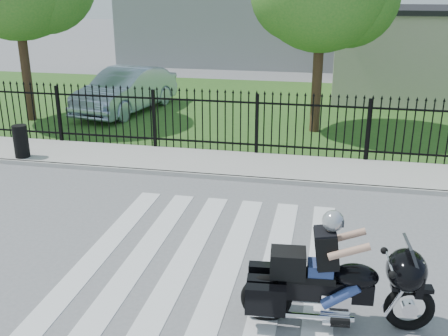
# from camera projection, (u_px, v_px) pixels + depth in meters

# --- Properties ---
(ground) EXTENTS (120.00, 120.00, 0.00)m
(ground) POSITION_uv_depth(u_px,v_px,m) (207.00, 260.00, 9.36)
(ground) COLOR slate
(ground) RESTS_ON ground
(crosswalk) EXTENTS (5.00, 5.50, 0.01)m
(crosswalk) POSITION_uv_depth(u_px,v_px,m) (207.00, 259.00, 9.36)
(crosswalk) COLOR silver
(crosswalk) RESTS_ON ground
(sidewalk) EXTENTS (40.00, 2.00, 0.12)m
(sidewalk) POSITION_uv_depth(u_px,v_px,m) (251.00, 166.00, 13.96)
(sidewalk) COLOR #ADAAA3
(sidewalk) RESTS_ON ground
(curb) EXTENTS (40.00, 0.12, 0.12)m
(curb) POSITION_uv_depth(u_px,v_px,m) (245.00, 179.00, 13.04)
(curb) COLOR #ADAAA3
(curb) RESTS_ON ground
(grass_strip) EXTENTS (40.00, 12.00, 0.02)m
(grass_strip) POSITION_uv_depth(u_px,v_px,m) (278.00, 109.00, 20.43)
(grass_strip) COLOR #2B581E
(grass_strip) RESTS_ON ground
(iron_fence) EXTENTS (26.00, 0.04, 1.80)m
(iron_fence) POSITION_uv_depth(u_px,v_px,m) (257.00, 126.00, 14.60)
(iron_fence) COLOR black
(iron_fence) RESTS_ON ground
(motorcycle_rider) EXTENTS (2.75, 0.98, 1.82)m
(motorcycle_rider) POSITION_uv_depth(u_px,v_px,m) (333.00, 278.00, 7.38)
(motorcycle_rider) COLOR black
(motorcycle_rider) RESTS_ON ground
(parked_car) EXTENTS (2.67, 5.21, 1.64)m
(parked_car) POSITION_uv_depth(u_px,v_px,m) (126.00, 90.00, 19.72)
(parked_car) COLOR #AABCD6
(parked_car) RESTS_ON grass_strip
(litter_bin) EXTENTS (0.50, 0.50, 0.90)m
(litter_bin) POSITION_uv_depth(u_px,v_px,m) (21.00, 141.00, 14.33)
(litter_bin) COLOR black
(litter_bin) RESTS_ON sidewalk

